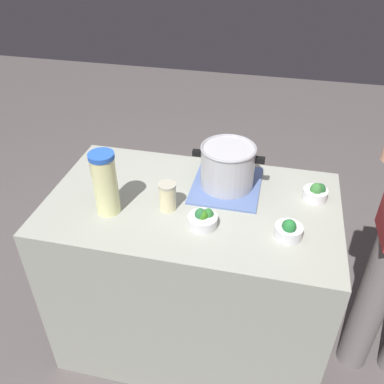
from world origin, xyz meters
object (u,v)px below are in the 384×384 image
object	(u,v)px
lemonade_pitcher	(105,183)
broccoli_bowl_back	(203,219)
mason_jar	(168,196)
cooking_pot	(228,165)
broccoli_bowl_center	(289,230)
broccoli_bowl_front	(316,192)

from	to	relation	value
lemonade_pitcher	broccoli_bowl_back	world-z (taller)	lemonade_pitcher
mason_jar	broccoli_bowl_back	distance (m)	0.18
cooking_pot	broccoli_bowl_center	size ratio (longest dim) A/B	2.94
mason_jar	broccoli_bowl_front	world-z (taller)	mason_jar
lemonade_pitcher	broccoli_bowl_center	bearing A→B (deg)	-0.05
broccoli_bowl_front	broccoli_bowl_back	bearing A→B (deg)	-147.27
broccoli_bowl_center	broccoli_bowl_back	distance (m)	0.32
lemonade_pitcher	broccoli_bowl_front	world-z (taller)	lemonade_pitcher
broccoli_bowl_center	broccoli_bowl_back	xyz separation A→B (m)	(-0.32, -0.00, -0.01)
cooking_pot	lemonade_pitcher	bearing A→B (deg)	-147.32
broccoli_bowl_front	lemonade_pitcher	bearing A→B (deg)	-161.67
broccoli_bowl_front	cooking_pot	bearing A→B (deg)	178.42
lemonade_pitcher	broccoli_bowl_center	distance (m)	0.71
mason_jar	broccoli_bowl_front	bearing A→B (deg)	18.98
broccoli_bowl_front	broccoli_bowl_center	size ratio (longest dim) A/B	0.98
broccoli_bowl_back	lemonade_pitcher	bearing A→B (deg)	179.44
broccoli_bowl_center	lemonade_pitcher	bearing A→B (deg)	179.95
mason_jar	broccoli_bowl_center	xyz separation A→B (m)	(0.48, -0.07, -0.03)
cooking_pot	broccoli_bowl_back	bearing A→B (deg)	-99.60
broccoli_bowl_center	broccoli_bowl_front	bearing A→B (deg)	69.07
broccoli_bowl_back	mason_jar	bearing A→B (deg)	155.68
mason_jar	cooking_pot	bearing A→B (deg)	45.53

